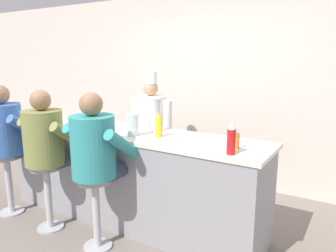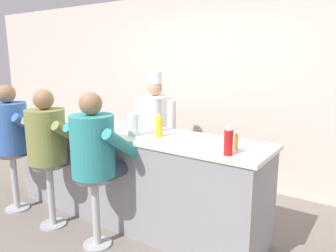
# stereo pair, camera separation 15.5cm
# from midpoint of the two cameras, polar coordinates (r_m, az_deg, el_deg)

# --- Properties ---
(ground_plane) EXTENTS (20.00, 20.00, 0.00)m
(ground_plane) POSITION_cam_midpoint_polar(r_m,az_deg,el_deg) (3.67, -11.42, -17.71)
(ground_plane) COLOR slate
(wall_back) EXTENTS (10.00, 0.06, 2.70)m
(wall_back) POSITION_cam_midpoint_polar(r_m,az_deg,el_deg) (4.86, 4.24, 6.61)
(wall_back) COLOR beige
(wall_back) RESTS_ON ground_plane
(diner_counter) EXTENTS (3.07, 0.70, 1.02)m
(diner_counter) POSITION_cam_midpoint_polar(r_m,az_deg,el_deg) (3.69, -8.00, -8.62)
(diner_counter) COLOR gray
(diner_counter) RESTS_ON ground_plane
(ketchup_bottle_red) EXTENTS (0.07, 0.07, 0.27)m
(ketchup_bottle_red) POSITION_cam_midpoint_polar(r_m,az_deg,el_deg) (2.69, 9.35, -2.32)
(ketchup_bottle_red) COLOR red
(ketchup_bottle_red) RESTS_ON diner_counter
(mustard_bottle_yellow) EXTENTS (0.07, 0.07, 0.24)m
(mustard_bottle_yellow) POSITION_cam_midpoint_polar(r_m,az_deg,el_deg) (3.24, -2.99, 0.06)
(mustard_bottle_yellow) COLOR yellow
(mustard_bottle_yellow) RESTS_ON diner_counter
(hot_sauce_bottle_orange) EXTENTS (0.03, 0.03, 0.14)m
(hot_sauce_bottle_orange) POSITION_cam_midpoint_polar(r_m,az_deg,el_deg) (2.86, 10.51, -2.64)
(hot_sauce_bottle_orange) COLOR orange
(hot_sauce_bottle_orange) RESTS_ON diner_counter
(water_pitcher_clear) EXTENTS (0.14, 0.12, 0.22)m
(water_pitcher_clear) POSITION_cam_midpoint_polar(r_m,az_deg,el_deg) (3.30, -7.46, 0.19)
(water_pitcher_clear) COLOR silver
(water_pitcher_clear) RESTS_ON diner_counter
(breakfast_plate) EXTENTS (0.26, 0.26, 0.05)m
(breakfast_plate) POSITION_cam_midpoint_polar(r_m,az_deg,el_deg) (3.58, -11.81, -0.63)
(breakfast_plate) COLOR white
(breakfast_plate) RESTS_ON diner_counter
(cereal_bowl) EXTENTS (0.16, 0.16, 0.05)m
(cereal_bowl) POSITION_cam_midpoint_polar(r_m,az_deg,el_deg) (4.18, -21.86, 0.70)
(cereal_bowl) COLOR #4C7FB7
(cereal_bowl) RESTS_ON diner_counter
(coffee_mug_tan) EXTENTS (0.14, 0.09, 0.10)m
(coffee_mug_tan) POSITION_cam_midpoint_polar(r_m,az_deg,el_deg) (4.58, -21.62, 1.92)
(coffee_mug_tan) COLOR beige
(coffee_mug_tan) RESTS_ON diner_counter
(coffee_mug_white) EXTENTS (0.12, 0.08, 0.08)m
(coffee_mug_white) POSITION_cam_midpoint_polar(r_m,az_deg,el_deg) (3.78, -15.60, 0.20)
(coffee_mug_white) COLOR white
(coffee_mug_white) RESTS_ON diner_counter
(cup_stack_steel) EXTENTS (0.10, 0.10, 0.35)m
(cup_stack_steel) POSITION_cam_midpoint_polar(r_m,az_deg,el_deg) (3.46, -3.43, 1.93)
(cup_stack_steel) COLOR #B7BABF
(cup_stack_steel) RESTS_ON diner_counter
(diner_seated_blue) EXTENTS (0.61, 0.61, 1.50)m
(diner_seated_blue) POSITION_cam_midpoint_polar(r_m,az_deg,el_deg) (4.16, -27.26, -1.07)
(diner_seated_blue) COLOR #B2B5BA
(diner_seated_blue) RESTS_ON ground_plane
(diner_seated_olive) EXTENTS (0.60, 0.59, 1.48)m
(diner_seated_olive) POSITION_cam_midpoint_polar(r_m,az_deg,el_deg) (3.60, -21.55, -2.55)
(diner_seated_olive) COLOR #B2B5BA
(diner_seated_olive) RESTS_ON ground_plane
(diner_seated_teal) EXTENTS (0.61, 0.60, 1.50)m
(diner_seated_teal) POSITION_cam_midpoint_polar(r_m,az_deg,el_deg) (3.09, -13.82, -4.22)
(diner_seated_teal) COLOR #B2B5BA
(diner_seated_teal) RESTS_ON ground_plane
(cook_in_whites_near) EXTENTS (0.63, 0.40, 1.61)m
(cook_in_whites_near) POSITION_cam_midpoint_polar(r_m,az_deg,el_deg) (4.35, -4.00, -0.21)
(cook_in_whites_near) COLOR #232328
(cook_in_whites_near) RESTS_ON ground_plane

